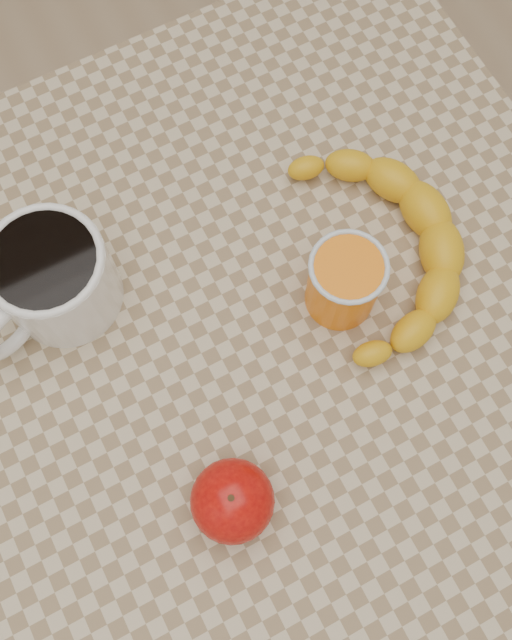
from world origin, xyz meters
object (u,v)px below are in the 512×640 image
coffee_mug (52,279)px  apple (232,501)px  banana (381,250)px  orange_juice_glass (344,282)px  table (256,348)px

coffee_mug → apple: coffee_mug is taller
banana → apple: bearing=-127.2°
banana → orange_juice_glass: bearing=-140.0°
apple → table: bearing=55.4°
orange_juice_glass → banana: orange_juice_glass is taller
table → coffee_mug: (-0.17, 0.12, 0.14)m
table → orange_juice_glass: bearing=-8.4°
coffee_mug → table: bearing=-36.6°
table → apple: apple is taller
coffee_mug → orange_juice_glass: coffee_mug is taller
coffee_mug → orange_juice_glass: 0.30m
table → orange_juice_glass: size_ratio=8.63×
coffee_mug → apple: 0.28m
orange_juice_glass → apple: bearing=-145.1°
apple → banana: bearing=31.5°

